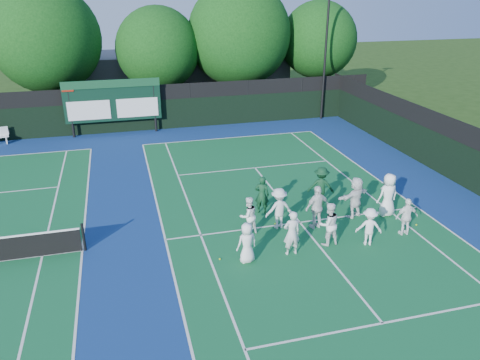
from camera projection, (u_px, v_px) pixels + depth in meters
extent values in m
plane|color=#1F3C10|center=(309.00, 234.00, 18.24)|extent=(120.00, 120.00, 0.00)
cube|color=navy|center=(152.00, 242.00, 17.70)|extent=(34.00, 32.00, 0.01)
cube|color=#12592D|center=(300.00, 222.00, 19.12)|extent=(10.97, 23.77, 0.00)
cube|color=silver|center=(230.00, 138.00, 29.72)|extent=(10.97, 0.08, 0.00)
cube|color=silver|center=(165.00, 240.00, 17.82)|extent=(0.08, 23.77, 0.00)
cube|color=silver|center=(417.00, 207.00, 20.43)|extent=(0.08, 23.77, 0.00)
cube|color=silver|center=(201.00, 235.00, 18.14)|extent=(0.08, 23.77, 0.00)
cube|color=silver|center=(389.00, 211.00, 20.10)|extent=(0.08, 23.77, 0.00)
cube|color=silver|center=(383.00, 323.00, 13.42)|extent=(8.23, 0.08, 0.00)
cube|color=silver|center=(255.00, 168.00, 24.83)|extent=(8.23, 0.08, 0.00)
cube|color=silver|center=(300.00, 222.00, 19.12)|extent=(0.08, 12.80, 0.00)
cube|color=silver|center=(82.00, 250.00, 17.09)|extent=(0.08, 23.77, 0.00)
cube|color=silver|center=(42.00, 256.00, 16.77)|extent=(0.08, 23.77, 0.00)
cube|color=black|center=(130.00, 117.00, 30.69)|extent=(34.00, 0.08, 2.00)
cube|color=black|center=(128.00, 94.00, 30.11)|extent=(34.00, 0.05, 1.00)
cylinder|color=black|center=(71.00, 110.00, 29.18)|extent=(0.16, 0.16, 3.50)
cylinder|color=black|center=(155.00, 105.00, 30.42)|extent=(0.16, 0.16, 3.50)
cube|color=black|center=(113.00, 101.00, 29.63)|extent=(6.00, 0.15, 2.60)
cube|color=#134325|center=(111.00, 84.00, 29.12)|extent=(6.00, 0.05, 0.50)
cube|color=silver|center=(89.00, 110.00, 29.38)|extent=(2.60, 0.04, 1.20)
cube|color=silver|center=(138.00, 107.00, 30.09)|extent=(2.60, 0.04, 1.20)
cube|color=#A01D0D|center=(67.00, 88.00, 28.54)|extent=(0.70, 0.04, 0.50)
cube|color=slate|center=(174.00, 77.00, 38.39)|extent=(18.00, 6.00, 4.00)
cylinder|color=black|center=(326.00, 48.00, 32.09)|extent=(0.16, 0.16, 10.00)
cylinder|color=black|center=(84.00, 237.00, 16.92)|extent=(0.10, 0.10, 1.10)
cube|color=white|center=(6.00, 140.00, 28.58)|extent=(0.16, 0.37, 0.42)
cylinder|color=#301D0D|center=(56.00, 101.00, 32.45)|extent=(0.44, 0.44, 3.04)
sphere|color=#0D390F|center=(46.00, 39.00, 30.83)|extent=(7.13, 7.13, 7.13)
sphere|color=#0D390F|center=(58.00, 49.00, 31.52)|extent=(4.99, 4.99, 4.99)
cylinder|color=#301D0D|center=(161.00, 98.00, 34.26)|extent=(0.44, 0.44, 2.64)
sphere|color=#0D390F|center=(158.00, 49.00, 32.90)|extent=(5.87, 5.87, 5.87)
sphere|color=#0D390F|center=(166.00, 56.00, 33.54)|extent=(4.11, 4.11, 4.11)
cylinder|color=#301D0D|center=(239.00, 92.00, 35.63)|extent=(0.44, 0.44, 2.86)
sphere|color=#0D390F|center=(239.00, 34.00, 33.99)|extent=(7.51, 7.51, 7.51)
sphere|color=#0D390F|center=(246.00, 44.00, 34.69)|extent=(5.26, 5.26, 5.26)
cylinder|color=#301D0D|center=(315.00, 87.00, 37.10)|extent=(0.44, 0.44, 2.95)
sphere|color=#0D390F|center=(318.00, 40.00, 35.70)|extent=(5.80, 5.80, 5.80)
sphere|color=#0D390F|center=(324.00, 47.00, 36.33)|extent=(4.06, 4.06, 4.06)
sphere|color=#BFD519|center=(220.00, 259.00, 16.52)|extent=(0.07, 0.07, 0.07)
sphere|color=#BFD519|center=(330.00, 210.00, 20.10)|extent=(0.07, 0.07, 0.07)
sphere|color=#BFD519|center=(247.00, 217.00, 19.49)|extent=(0.07, 0.07, 0.07)
sphere|color=#BFD519|center=(275.00, 224.00, 18.96)|extent=(0.07, 0.07, 0.07)
sphere|color=#BFD519|center=(416.00, 225.00, 18.88)|extent=(0.07, 0.07, 0.07)
imported|color=white|center=(247.00, 243.00, 16.15)|extent=(0.82, 0.62, 1.50)
imported|color=silver|center=(292.00, 233.00, 16.57)|extent=(0.63, 0.42, 1.71)
imported|color=white|center=(329.00, 224.00, 17.22)|extent=(0.87, 0.71, 1.69)
imported|color=white|center=(369.00, 227.00, 17.26)|extent=(1.08, 0.83, 1.47)
imported|color=white|center=(407.00, 217.00, 17.94)|extent=(0.92, 0.44, 1.52)
imported|color=white|center=(248.00, 216.00, 17.99)|extent=(0.89, 0.78, 1.55)
imported|color=silver|center=(279.00, 208.00, 18.42)|extent=(1.17, 0.77, 1.70)
imported|color=silver|center=(317.00, 207.00, 18.39)|extent=(1.13, 0.64, 1.81)
imported|color=white|center=(355.00, 197.00, 19.31)|extent=(1.71, 1.07, 1.76)
imported|color=white|center=(388.00, 195.00, 19.39)|extent=(0.98, 0.70, 1.87)
imported|color=#0F3A1F|center=(262.00, 195.00, 19.64)|extent=(0.72, 0.61, 1.67)
imported|color=#0E341C|center=(321.00, 186.00, 20.37)|extent=(1.30, 1.05, 1.76)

